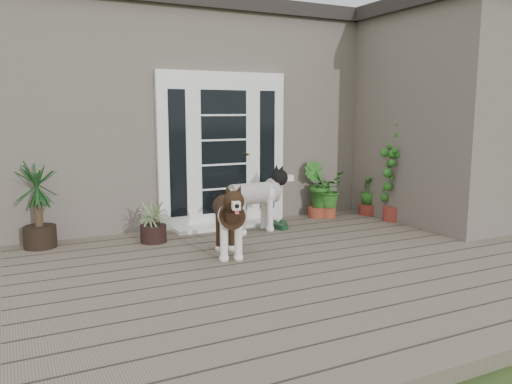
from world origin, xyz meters
name	(u,v)px	position (x,y,z in m)	size (l,w,h in m)	color
deck	(320,267)	(0.00, 0.40, 0.06)	(6.20, 4.60, 0.12)	#6B5B4C
house_main	(189,121)	(0.00, 4.65, 1.55)	(7.40, 4.00, 3.10)	#665E54
roof_main	(187,25)	(0.00, 4.65, 3.20)	(7.60, 4.20, 0.20)	#2D2826
house_wing	(445,123)	(2.90, 1.50, 1.55)	(1.60, 2.40, 3.10)	#665E54
roof_wing	(452,7)	(2.90, 1.50, 3.20)	(1.80, 2.60, 0.20)	#2D2826
door_unit	(223,149)	(-0.20, 2.60, 1.19)	(1.90, 0.14, 2.15)	white
door_step	(229,225)	(-0.20, 2.40, 0.14)	(1.60, 0.40, 0.05)	white
brindle_dog	(228,224)	(-0.79, 1.06, 0.49)	(0.38, 0.89, 0.74)	#352013
white_dog	(254,204)	(-0.02, 1.97, 0.50)	(0.39, 0.92, 0.76)	silver
spider_plant	(153,219)	(-1.38, 2.03, 0.41)	(0.54, 0.54, 0.58)	#A0B972
yucca	(38,205)	(-2.66, 2.38, 0.64)	(0.71, 0.71, 1.03)	#113416
herb_a	(328,196)	(1.42, 2.33, 0.44)	(0.50, 0.50, 0.64)	#29641C
herb_b	(317,197)	(1.26, 2.40, 0.44)	(0.43, 0.43, 0.64)	#1D661D
herb_c	(368,199)	(2.11, 2.23, 0.36)	(0.31, 0.31, 0.48)	#215B1A
sapling	(394,170)	(2.14, 1.69, 0.88)	(0.45, 0.45, 1.51)	#164E1A
clog_left	(278,226)	(0.35, 1.97, 0.17)	(0.14, 0.31, 0.09)	#15341C
clog_right	(284,225)	(0.44, 1.98, 0.16)	(0.13, 0.29, 0.09)	#15351F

